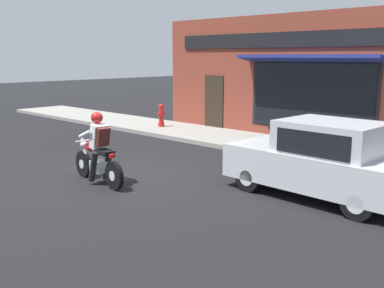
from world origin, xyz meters
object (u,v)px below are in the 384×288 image
(car_hatchback, at_px, (322,160))
(fire_hydrant, at_px, (161,115))
(motorcycle_with_rider, at_px, (98,154))
(trash_bin, at_px, (297,135))

(car_hatchback, bearing_deg, fire_hydrant, 67.64)
(motorcycle_with_rider, xyz_separation_m, trash_bin, (5.41, -1.84, -0.04))
(car_hatchback, xyz_separation_m, fire_hydrant, (3.52, 8.57, -0.19))
(fire_hydrant, bearing_deg, trash_bin, -95.43)
(trash_bin, distance_m, fire_hydrant, 6.32)
(motorcycle_with_rider, xyz_separation_m, fire_hydrant, (6.01, 4.45, -0.11))
(trash_bin, bearing_deg, motorcycle_with_rider, 161.23)
(trash_bin, bearing_deg, fire_hydrant, 84.57)
(trash_bin, xyz_separation_m, fire_hydrant, (0.60, 6.29, -0.06))
(motorcycle_with_rider, relative_size, trash_bin, 2.06)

